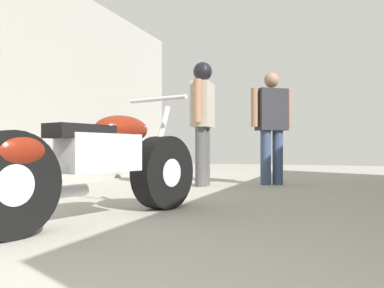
{
  "coord_description": "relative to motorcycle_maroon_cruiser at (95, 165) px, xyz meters",
  "views": [
    {
      "loc": [
        0.99,
        -0.24,
        0.55
      ],
      "look_at": [
        -0.57,
        3.98,
        0.6
      ],
      "focal_mm": 37.65,
      "sensor_mm": 36.0,
      "label": 1
    }
  ],
  "objects": [
    {
      "name": "mechanic_in_blue",
      "position": [
        0.76,
        3.56,
        0.54
      ],
      "size": [
        0.61,
        0.51,
        1.71
      ],
      "color": "#384766",
      "rests_on": "ground_plane"
    },
    {
      "name": "motorcycle_maroon_cruiser",
      "position": [
        0.0,
        0.0,
        0.0
      ],
      "size": [
        0.87,
        2.15,
        1.02
      ],
      "color": "black",
      "rests_on": "ground_plane"
    },
    {
      "name": "garage_partition_left",
      "position": [
        -2.21,
        1.62,
        1.1
      ],
      "size": [
        0.08,
        8.74,
        3.06
      ],
      "primitive_type": "cube",
      "color": "#A3A099",
      "rests_on": "ground_plane"
    },
    {
      "name": "ground_plane",
      "position": [
        0.75,
        1.62,
        -0.43
      ],
      "size": [
        19.07,
        19.07,
        0.0
      ],
      "primitive_type": "plane",
      "color": "#9E998E"
    },
    {
      "name": "mechanic_with_helmet",
      "position": [
        -0.16,
        3.02,
        0.67
      ],
      "size": [
        0.29,
        0.72,
        1.83
      ],
      "color": "#4C4C4C",
      "rests_on": "ground_plane"
    }
  ]
}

